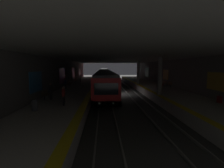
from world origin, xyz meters
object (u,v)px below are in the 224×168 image
object	(u,v)px
pillar_far	(138,72)
suitcase_rolling	(219,99)
person_waiting_near	(51,91)
bench_right_far	(76,80)
trash_bin	(35,105)
person_walking_mid	(65,84)
person_standing_far	(64,95)
bench_left_far	(160,82)
bench_left_mid	(164,83)
bench_right_near	(46,94)
backpack_on_floor	(163,85)
bench_left_near	(169,84)
person_boarding	(80,78)
metro_train	(104,75)
pillar_near	(160,76)
bench_right_mid	(69,83)

from	to	relation	value
pillar_far	suitcase_rolling	size ratio (longest dim) A/B	4.82
person_waiting_near	bench_right_far	bearing A→B (deg)	1.91
person_waiting_near	trash_bin	world-z (taller)	person_waiting_near
person_walking_mid	person_standing_far	xyz separation A→B (m)	(-10.70, -2.26, 0.07)
person_waiting_near	bench_left_far	bearing A→B (deg)	-49.54
bench_right_far	bench_left_far	bearing A→B (deg)	-106.57
bench_left_mid	bench_right_far	bearing A→B (deg)	67.20
bench_right_far	trash_bin	distance (m)	23.45
person_walking_mid	trash_bin	world-z (taller)	person_walking_mid
trash_bin	suitcase_rolling	bearing A→B (deg)	-83.17
pillar_far	suitcase_rolling	bearing A→B (deg)	-166.23
pillar_far	bench_right_near	xyz separation A→B (m)	(-14.23, 12.88, -1.75)
trash_bin	backpack_on_floor	bearing A→B (deg)	-45.39
pillar_far	suitcase_rolling	world-z (taller)	pillar_far
pillar_far	person_waiting_near	size ratio (longest dim) A/B	2.62
bench_left_near	backpack_on_floor	bearing A→B (deg)	11.35
person_waiting_near	person_walking_mid	bearing A→B (deg)	2.23
person_boarding	suitcase_rolling	distance (m)	26.52
bench_right_far	person_boarding	xyz separation A→B (m)	(-0.33, -1.06, 0.43)
bench_left_mid	bench_right_near	size ratio (longest dim) A/B	1.00
bench_left_near	person_standing_far	bearing A→B (deg)	130.29
metro_train	person_waiting_near	size ratio (longest dim) A/B	35.23
pillar_far	bench_left_mid	xyz separation A→B (m)	(-2.68, -4.18, -1.75)
person_waiting_near	suitcase_rolling	world-z (taller)	person_waiting_near
bench_left_near	bench_right_near	xyz separation A→B (m)	(-9.23, 17.07, 0.00)
bench_right_near	suitcase_rolling	xyz separation A→B (m)	(-2.76, -17.05, -0.20)
person_standing_far	suitcase_rolling	bearing A→B (deg)	-88.85
bench_left_far	person_walking_mid	world-z (taller)	person_walking_mid
pillar_far	person_standing_far	world-z (taller)	pillar_far
person_standing_far	backpack_on_floor	distance (m)	19.96
bench_left_near	suitcase_rolling	world-z (taller)	suitcase_rolling
backpack_on_floor	person_standing_far	bearing A→B (deg)	134.94
bench_left_near	bench_left_far	bearing A→B (deg)	0.00
person_waiting_near	pillar_near	bearing A→B (deg)	-79.28
bench_left_far	person_standing_far	bearing A→B (deg)	139.05
pillar_far	bench_left_far	xyz separation A→B (m)	(-0.59, -4.18, -1.75)
person_waiting_near	backpack_on_floor	distance (m)	19.73
pillar_near	bench_right_mid	bearing A→B (deg)	52.01
metro_train	bench_left_mid	bearing A→B (deg)	-146.99
bench_left_near	bench_right_near	size ratio (longest dim) A/B	1.00
bench_left_near	bench_right_near	world-z (taller)	same
bench_left_mid	person_boarding	world-z (taller)	person_boarding
bench_left_mid	person_walking_mid	size ratio (longest dim) A/B	1.08
bench_left_mid	bench_left_far	world-z (taller)	same
pillar_near	bench_right_far	world-z (taller)	pillar_near
pillar_far	person_walking_mid	distance (m)	14.25
bench_left_near	trash_bin	bearing A→B (deg)	130.49
pillar_near	backpack_on_floor	xyz separation A→B (m)	(9.10, -3.82, -2.08)
bench_left_near	bench_right_far	size ratio (longest dim) A/B	1.00
metro_train	backpack_on_floor	bearing A→B (deg)	-148.65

